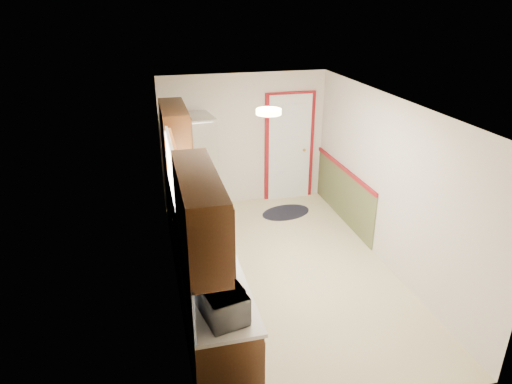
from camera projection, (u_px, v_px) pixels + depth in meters
room_shell at (285, 193)px, 6.05m from camera, size 3.20×5.20×2.52m
kitchen_run at (197, 241)px, 5.67m from camera, size 0.63×4.00×2.20m
back_wall_trim at (301, 157)px, 8.36m from camera, size 1.12×2.30×2.08m
ceiling_fixture at (269, 112)px, 5.34m from camera, size 0.30×0.30×0.06m
microwave at (222, 299)px, 4.08m from camera, size 0.40×0.57×0.35m
refrigerator at (192, 168)px, 7.76m from camera, size 0.84×0.80×1.81m
rug at (286, 212)px, 8.25m from camera, size 1.03×0.79×0.01m
cooktop at (190, 197)px, 6.55m from camera, size 0.54×0.64×0.02m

